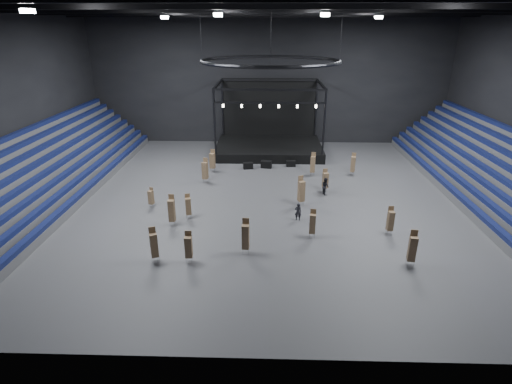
{
  "coord_description": "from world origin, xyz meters",
  "views": [
    {
      "loc": [
        -0.17,
        -36.64,
        15.74
      ],
      "look_at": [
        -1.21,
        -2.0,
        1.4
      ],
      "focal_mm": 28.0,
      "sensor_mm": 36.0,
      "label": 1
    }
  ],
  "objects_px": {
    "chair_stack_4": "(189,246)",
    "chair_stack_10": "(205,170)",
    "chair_stack_2": "(313,164)",
    "chair_stack_9": "(390,220)",
    "chair_stack_11": "(151,197)",
    "crew_member": "(325,186)",
    "chair_stack_13": "(212,160)",
    "chair_stack_3": "(172,210)",
    "chair_stack_6": "(313,223)",
    "chair_stack_8": "(412,248)",
    "chair_stack_7": "(154,244)",
    "chair_stack_0": "(301,191)",
    "flight_case_mid": "(266,164)",
    "chair_stack_12": "(353,164)",
    "flight_case_right": "(291,164)",
    "chair_stack_5": "(325,180)",
    "chair_stack_1": "(246,236)",
    "stage": "(269,141)",
    "man_center": "(298,212)",
    "flight_case_left": "(248,166)",
    "chair_stack_14": "(188,206)"
  },
  "relations": [
    {
      "from": "flight_case_mid",
      "to": "chair_stack_12",
      "type": "xyz_separation_m",
      "value": [
        9.89,
        -2.23,
        0.91
      ]
    },
    {
      "from": "chair_stack_7",
      "to": "man_center",
      "type": "relative_size",
      "value": 1.69
    },
    {
      "from": "chair_stack_4",
      "to": "flight_case_mid",
      "type": "bearing_deg",
      "value": 74.1
    },
    {
      "from": "flight_case_right",
      "to": "chair_stack_2",
      "type": "relative_size",
      "value": 0.41
    },
    {
      "from": "chair_stack_9",
      "to": "chair_stack_7",
      "type": "bearing_deg",
      "value": -170.2
    },
    {
      "from": "chair_stack_3",
      "to": "chair_stack_8",
      "type": "xyz_separation_m",
      "value": [
        18.31,
        -5.72,
        -0.01
      ]
    },
    {
      "from": "flight_case_right",
      "to": "chair_stack_5",
      "type": "relative_size",
      "value": 0.45
    },
    {
      "from": "chair_stack_6",
      "to": "chair_stack_8",
      "type": "bearing_deg",
      "value": -22.67
    },
    {
      "from": "chair_stack_9",
      "to": "crew_member",
      "type": "distance_m",
      "value": 9.37
    },
    {
      "from": "chair_stack_4",
      "to": "chair_stack_10",
      "type": "relative_size",
      "value": 0.88
    },
    {
      "from": "chair_stack_9",
      "to": "stage",
      "type": "bearing_deg",
      "value": 108.15
    },
    {
      "from": "chair_stack_10",
      "to": "chair_stack_2",
      "type": "bearing_deg",
      "value": 32.2
    },
    {
      "from": "chair_stack_11",
      "to": "chair_stack_12",
      "type": "height_order",
      "value": "chair_stack_12"
    },
    {
      "from": "chair_stack_5",
      "to": "crew_member",
      "type": "xyz_separation_m",
      "value": [
        -0.06,
        -0.71,
        -0.4
      ]
    },
    {
      "from": "flight_case_right",
      "to": "chair_stack_4",
      "type": "height_order",
      "value": "chair_stack_4"
    },
    {
      "from": "chair_stack_13",
      "to": "crew_member",
      "type": "height_order",
      "value": "chair_stack_13"
    },
    {
      "from": "chair_stack_6",
      "to": "chair_stack_13",
      "type": "relative_size",
      "value": 0.91
    },
    {
      "from": "chair_stack_4",
      "to": "chair_stack_7",
      "type": "bearing_deg",
      "value": 178.58
    },
    {
      "from": "chair_stack_7",
      "to": "chair_stack_9",
      "type": "height_order",
      "value": "chair_stack_7"
    },
    {
      "from": "chair_stack_9",
      "to": "chair_stack_11",
      "type": "bearing_deg",
      "value": 162.72
    },
    {
      "from": "flight_case_mid",
      "to": "chair_stack_4",
      "type": "xyz_separation_m",
      "value": [
        -5.44,
        -21.1,
        0.84
      ]
    },
    {
      "from": "chair_stack_4",
      "to": "chair_stack_14",
      "type": "distance_m",
      "value": 7.23
    },
    {
      "from": "chair_stack_0",
      "to": "chair_stack_10",
      "type": "relative_size",
      "value": 1.06
    },
    {
      "from": "chair_stack_5",
      "to": "chair_stack_10",
      "type": "relative_size",
      "value": 0.88
    },
    {
      "from": "chair_stack_12",
      "to": "chair_stack_9",
      "type": "bearing_deg",
      "value": -72.31
    },
    {
      "from": "crew_member",
      "to": "stage",
      "type": "bearing_deg",
      "value": 5.82
    },
    {
      "from": "flight_case_left",
      "to": "flight_case_right",
      "type": "bearing_deg",
      "value": 10.94
    },
    {
      "from": "man_center",
      "to": "crew_member",
      "type": "height_order",
      "value": "crew_member"
    },
    {
      "from": "chair_stack_3",
      "to": "man_center",
      "type": "height_order",
      "value": "chair_stack_3"
    },
    {
      "from": "chair_stack_3",
      "to": "chair_stack_9",
      "type": "distance_m",
      "value": 18.12
    },
    {
      "from": "chair_stack_2",
      "to": "chair_stack_10",
      "type": "distance_m",
      "value": 12.18
    },
    {
      "from": "stage",
      "to": "chair_stack_13",
      "type": "height_order",
      "value": "stage"
    },
    {
      "from": "chair_stack_0",
      "to": "chair_stack_14",
      "type": "bearing_deg",
      "value": 173.86
    },
    {
      "from": "flight_case_left",
      "to": "man_center",
      "type": "distance_m",
      "value": 14.57
    },
    {
      "from": "stage",
      "to": "chair_stack_2",
      "type": "bearing_deg",
      "value": -62.72
    },
    {
      "from": "chair_stack_3",
      "to": "chair_stack_11",
      "type": "bearing_deg",
      "value": 130.07
    },
    {
      "from": "flight_case_right",
      "to": "chair_stack_6",
      "type": "xyz_separation_m",
      "value": [
        0.79,
        -17.75,
        0.9
      ]
    },
    {
      "from": "chair_stack_1",
      "to": "chair_stack_3",
      "type": "relative_size",
      "value": 1.01
    },
    {
      "from": "flight_case_mid",
      "to": "chair_stack_4",
      "type": "height_order",
      "value": "chair_stack_4"
    },
    {
      "from": "chair_stack_0",
      "to": "chair_stack_12",
      "type": "height_order",
      "value": "chair_stack_0"
    },
    {
      "from": "chair_stack_2",
      "to": "chair_stack_12",
      "type": "distance_m",
      "value": 4.62
    },
    {
      "from": "chair_stack_0",
      "to": "crew_member",
      "type": "xyz_separation_m",
      "value": [
        2.68,
        2.83,
        -0.62
      ]
    },
    {
      "from": "chair_stack_0",
      "to": "chair_stack_1",
      "type": "relative_size",
      "value": 1.04
    },
    {
      "from": "chair_stack_2",
      "to": "chair_stack_6",
      "type": "bearing_deg",
      "value": -81.72
    },
    {
      "from": "chair_stack_1",
      "to": "chair_stack_13",
      "type": "bearing_deg",
      "value": 109.25
    },
    {
      "from": "chair_stack_12",
      "to": "chair_stack_2",
      "type": "bearing_deg",
      "value": -159.23
    },
    {
      "from": "flight_case_right",
      "to": "chair_stack_4",
      "type": "bearing_deg",
      "value": -111.26
    },
    {
      "from": "chair_stack_12",
      "to": "man_center",
      "type": "relative_size",
      "value": 1.62
    },
    {
      "from": "stage",
      "to": "chair_stack_3",
      "type": "height_order",
      "value": "stage"
    },
    {
      "from": "chair_stack_3",
      "to": "chair_stack_10",
      "type": "xyz_separation_m",
      "value": [
        1.32,
        10.23,
        -0.0
      ]
    }
  ]
}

